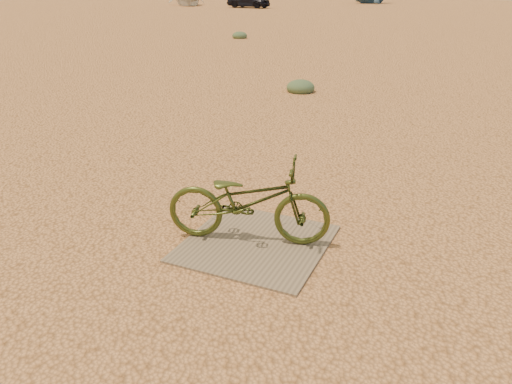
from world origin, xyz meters
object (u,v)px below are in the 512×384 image
at_px(bicycle, 248,201).
at_px(plywood_board, 256,243).
at_px(boat_near_left, 188,0).
at_px(car, 249,0).

bearing_deg(bicycle, plywood_board, -119.92).
relative_size(plywood_board, boat_near_left, 0.29).
relative_size(bicycle, car, 0.43).
distance_m(car, boat_near_left, 6.68).
xyz_separation_m(bicycle, boat_near_left, (-23.19, 37.09, 0.05)).
distance_m(bicycle, car, 39.55).
bearing_deg(bicycle, boat_near_left, 16.85).
distance_m(plywood_board, boat_near_left, 43.82).
height_order(car, boat_near_left, car).
height_order(plywood_board, boat_near_left, boat_near_left).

